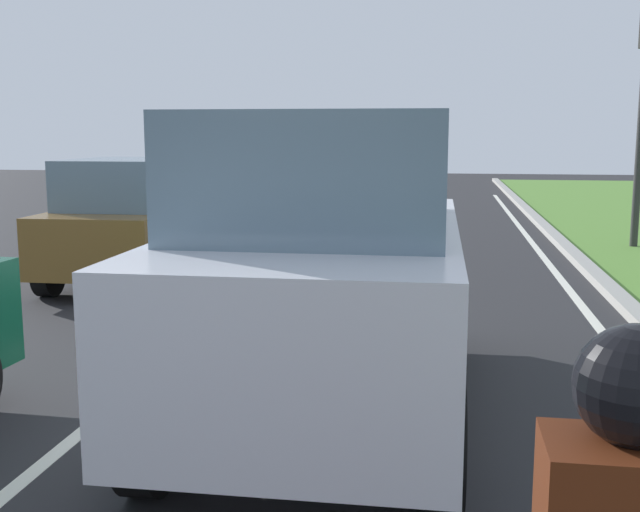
# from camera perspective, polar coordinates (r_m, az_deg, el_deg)

# --- Properties ---
(ground_plane) EXTENTS (60.00, 60.00, 0.00)m
(ground_plane) POSITION_cam_1_polar(r_m,az_deg,el_deg) (11.62, -0.24, -1.54)
(ground_plane) COLOR #262628
(lane_line_center) EXTENTS (0.12, 32.00, 0.01)m
(lane_line_center) POSITION_cam_1_polar(r_m,az_deg,el_deg) (11.75, -3.61, -1.43)
(lane_line_center) COLOR silver
(lane_line_center) RESTS_ON ground
(lane_line_right_edge) EXTENTS (0.12, 32.00, 0.01)m
(lane_line_right_edge) POSITION_cam_1_polar(r_m,az_deg,el_deg) (11.61, 17.60, -1.98)
(lane_line_right_edge) COLOR silver
(lane_line_right_edge) RESTS_ON ground
(curb_right) EXTENTS (0.24, 48.00, 0.12)m
(curb_right) POSITION_cam_1_polar(r_m,az_deg,el_deg) (11.68, 20.04, -1.75)
(curb_right) COLOR #9E9B93
(curb_right) RESTS_ON ground
(car_suv_ahead) EXTENTS (1.99, 4.51, 2.28)m
(car_suv_ahead) POSITION_cam_1_polar(r_m,az_deg,el_deg) (5.82, 0.65, -0.65)
(car_suv_ahead) COLOR silver
(car_suv_ahead) RESTS_ON ground
(car_hatchback_far) EXTENTS (1.80, 3.74, 1.78)m
(car_hatchback_far) POSITION_cam_1_polar(r_m,az_deg,el_deg) (11.50, -13.53, 2.53)
(car_hatchback_far) COLOR brown
(car_hatchback_far) RESTS_ON ground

